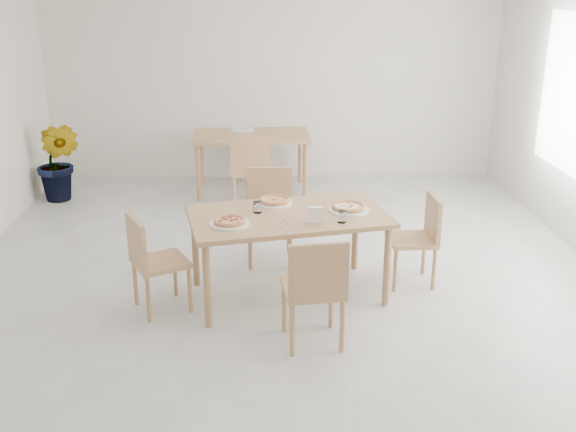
{
  "coord_description": "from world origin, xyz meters",
  "views": [
    {
      "loc": [
        -0.18,
        -5.53,
        2.64
      ],
      "look_at": [
        0.04,
        -0.21,
        0.73
      ],
      "focal_mm": 42.0,
      "sensor_mm": 36.0,
      "label": 1
    }
  ],
  "objects_px": {
    "chair_north": "(270,208)",
    "potted_plant": "(59,162)",
    "chair_west": "(151,257)",
    "plate_empty": "(242,129)",
    "chair_east": "(420,233)",
    "chair_south": "(315,285)",
    "main_table": "(288,222)",
    "napkin_holder": "(315,215)",
    "tumbler_a": "(342,217)",
    "chair_back_n": "(253,140)",
    "plate_margherita": "(274,203)",
    "second_table": "(251,141)",
    "pizza_margherita": "(274,200)",
    "tumbler_b": "(257,207)",
    "plate_pepperoni": "(230,224)",
    "plate_mushroom": "(348,209)",
    "pizza_pepperoni": "(230,221)",
    "chair_back_s": "(251,167)"
  },
  "relations": [
    {
      "from": "chair_west",
      "to": "pizza_margherita",
      "type": "distance_m",
      "value": 1.18
    },
    {
      "from": "tumbler_b",
      "to": "plate_pepperoni",
      "type": "bearing_deg",
      "value": -127.51
    },
    {
      "from": "second_table",
      "to": "potted_plant",
      "type": "height_order",
      "value": "potted_plant"
    },
    {
      "from": "main_table",
      "to": "second_table",
      "type": "relative_size",
      "value": 1.21
    },
    {
      "from": "chair_west",
      "to": "chair_back_n",
      "type": "relative_size",
      "value": 0.97
    },
    {
      "from": "chair_east",
      "to": "plate_mushroom",
      "type": "bearing_deg",
      "value": -79.32
    },
    {
      "from": "pizza_margherita",
      "to": "potted_plant",
      "type": "bearing_deg",
      "value": 136.22
    },
    {
      "from": "tumbler_a",
      "to": "main_table",
      "type": "bearing_deg",
      "value": 152.73
    },
    {
      "from": "chair_east",
      "to": "second_table",
      "type": "height_order",
      "value": "chair_east"
    },
    {
      "from": "second_table",
      "to": "potted_plant",
      "type": "distance_m",
      "value": 2.38
    },
    {
      "from": "plate_margherita",
      "to": "pizza_margherita",
      "type": "height_order",
      "value": "pizza_margherita"
    },
    {
      "from": "plate_empty",
      "to": "chair_back_n",
      "type": "bearing_deg",
      "value": 73.42
    },
    {
      "from": "pizza_pepperoni",
      "to": "plate_mushroom",
      "type": "bearing_deg",
      "value": 17.22
    },
    {
      "from": "plate_pepperoni",
      "to": "pizza_margherita",
      "type": "xyz_separation_m",
      "value": [
        0.37,
        0.52,
        0.02
      ]
    },
    {
      "from": "chair_north",
      "to": "tumbler_b",
      "type": "xyz_separation_m",
      "value": [
        -0.11,
        -0.79,
        0.28
      ]
    },
    {
      "from": "chair_west",
      "to": "chair_south",
      "type": "bearing_deg",
      "value": -142.83
    },
    {
      "from": "plate_pepperoni",
      "to": "napkin_holder",
      "type": "xyz_separation_m",
      "value": [
        0.69,
        0.01,
        0.06
      ]
    },
    {
      "from": "chair_west",
      "to": "plate_margherita",
      "type": "relative_size",
      "value": 2.57
    },
    {
      "from": "chair_east",
      "to": "potted_plant",
      "type": "xyz_separation_m",
      "value": [
        -3.88,
        2.53,
        0.02
      ]
    },
    {
      "from": "plate_margherita",
      "to": "chair_back_s",
      "type": "height_order",
      "value": "chair_back_s"
    },
    {
      "from": "plate_pepperoni",
      "to": "chair_back_s",
      "type": "height_order",
      "value": "chair_back_s"
    },
    {
      "from": "chair_east",
      "to": "plate_margherita",
      "type": "distance_m",
      "value": 1.33
    },
    {
      "from": "main_table",
      "to": "pizza_margherita",
      "type": "height_order",
      "value": "pizza_margherita"
    },
    {
      "from": "chair_west",
      "to": "plate_empty",
      "type": "xyz_separation_m",
      "value": [
        0.67,
        3.55,
        0.28
      ]
    },
    {
      "from": "chair_south",
      "to": "tumbler_b",
      "type": "height_order",
      "value": "chair_south"
    },
    {
      "from": "chair_back_n",
      "to": "tumbler_a",
      "type": "bearing_deg",
      "value": -84.7
    },
    {
      "from": "plate_mushroom",
      "to": "chair_back_s",
      "type": "xyz_separation_m",
      "value": [
        -0.86,
        2.18,
        -0.22
      ]
    },
    {
      "from": "pizza_margherita",
      "to": "second_table",
      "type": "relative_size",
      "value": 0.2
    },
    {
      "from": "chair_east",
      "to": "second_table",
      "type": "relative_size",
      "value": 0.55
    },
    {
      "from": "main_table",
      "to": "pizza_pepperoni",
      "type": "distance_m",
      "value": 0.55
    },
    {
      "from": "plate_margherita",
      "to": "napkin_holder",
      "type": "relative_size",
      "value": 2.32
    },
    {
      "from": "chair_east",
      "to": "plate_mushroom",
      "type": "relative_size",
      "value": 2.32
    },
    {
      "from": "napkin_holder",
      "to": "chair_back_s",
      "type": "height_order",
      "value": "chair_back_s"
    },
    {
      "from": "second_table",
      "to": "chair_back_n",
      "type": "xyz_separation_m",
      "value": [
        0.02,
        0.72,
        -0.17
      ]
    },
    {
      "from": "plate_margherita",
      "to": "second_table",
      "type": "distance_m",
      "value": 2.77
    },
    {
      "from": "plate_mushroom",
      "to": "potted_plant",
      "type": "height_order",
      "value": "potted_plant"
    },
    {
      "from": "main_table",
      "to": "napkin_holder",
      "type": "height_order",
      "value": "napkin_holder"
    },
    {
      "from": "main_table",
      "to": "tumbler_b",
      "type": "height_order",
      "value": "tumbler_b"
    },
    {
      "from": "chair_south",
      "to": "plate_pepperoni",
      "type": "xyz_separation_m",
      "value": [
        -0.64,
        0.64,
        0.25
      ]
    },
    {
      "from": "main_table",
      "to": "chair_east",
      "type": "xyz_separation_m",
      "value": [
        1.19,
        0.22,
        -0.2
      ]
    },
    {
      "from": "main_table",
      "to": "plate_pepperoni",
      "type": "relative_size",
      "value": 5.62
    },
    {
      "from": "plate_margherita",
      "to": "tumbler_a",
      "type": "bearing_deg",
      "value": -42.7
    },
    {
      "from": "tumbler_a",
      "to": "chair_back_n",
      "type": "height_order",
      "value": "chair_back_n"
    },
    {
      "from": "chair_north",
      "to": "potted_plant",
      "type": "relative_size",
      "value": 0.91
    },
    {
      "from": "tumbler_a",
      "to": "chair_north",
      "type": "bearing_deg",
      "value": 118.43
    },
    {
      "from": "chair_west",
      "to": "plate_mushroom",
      "type": "relative_size",
      "value": 2.36
    },
    {
      "from": "chair_west",
      "to": "second_table",
      "type": "xyz_separation_m",
      "value": [
        0.79,
        3.29,
        0.18
      ]
    },
    {
      "from": "chair_back_n",
      "to": "napkin_holder",
      "type": "bearing_deg",
      "value": -87.75
    },
    {
      "from": "chair_south",
      "to": "tumbler_a",
      "type": "height_order",
      "value": "chair_south"
    },
    {
      "from": "plate_mushroom",
      "to": "chair_back_n",
      "type": "xyz_separation_m",
      "value": [
        -0.84,
        3.69,
        -0.26
      ]
    }
  ]
}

